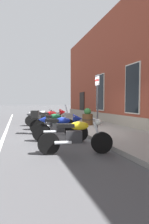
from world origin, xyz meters
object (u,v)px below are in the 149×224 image
motorcycle_white_sport (43,116)px  motorcycle_green_touring (51,122)px  parking_sign (97,95)px  motorcycle_yellow_naked (76,137)px  motorcycle_red_sport (51,118)px  barrel_planter (88,118)px  motorcycle_blue_sport (62,126)px

motorcycle_white_sport → motorcycle_green_touring: 3.05m
parking_sign → motorcycle_yellow_naked: bearing=-35.5°
motorcycle_red_sport → barrel_planter: (-0.12, 2.09, -0.04)m
motorcycle_green_touring → motorcycle_blue_sport: 1.62m
motorcycle_white_sport → motorcycle_green_touring: motorcycle_green_touring is taller
motorcycle_red_sport → motorcycle_green_touring: bearing=-10.7°
motorcycle_red_sport → barrel_planter: size_ratio=2.25×
motorcycle_white_sport → barrel_planter: 2.73m
motorcycle_red_sport → motorcycle_blue_sport: size_ratio=1.09×
motorcycle_blue_sport → parking_sign: bearing=114.5°
motorcycle_red_sport → motorcycle_yellow_naked: bearing=-1.7°
motorcycle_blue_sport → barrel_planter: size_ratio=2.06×
motorcycle_yellow_naked → parking_sign: 3.25m
motorcycle_white_sport → motorcycle_blue_sport: (4.66, 0.05, -0.00)m
motorcycle_white_sport → motorcycle_red_sport: (1.60, 0.20, 0.02)m
motorcycle_red_sport → parking_sign: (2.27, 1.60, 1.15)m
motorcycle_blue_sport → motorcycle_red_sport: bearing=177.2°
barrel_planter → parking_sign: bearing=-11.8°
motorcycle_red_sport → motorcycle_green_touring: size_ratio=1.06×
motorcycle_white_sport → parking_sign: (3.87, 1.79, 1.18)m
motorcycle_red_sport → motorcycle_white_sport: bearing=-173.0°
motorcycle_white_sport → barrel_planter: size_ratio=2.10×
motorcycle_blue_sport → barrel_planter: (-3.18, 2.24, -0.01)m
motorcycle_green_touring → parking_sign: parking_sign is taller
motorcycle_green_touring → parking_sign: bearing=66.4°
motorcycle_white_sport → motorcycle_yellow_naked: bearing=0.5°
motorcycle_green_touring → motorcycle_yellow_naked: 3.26m
motorcycle_yellow_naked → parking_sign: (-2.44, 1.74, 1.26)m
motorcycle_green_touring → barrel_planter: bearing=123.5°
motorcycle_green_touring → motorcycle_blue_sport: (1.61, 0.13, -0.00)m
motorcycle_red_sport → parking_sign: bearing=35.2°
motorcycle_blue_sport → parking_sign: 2.25m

